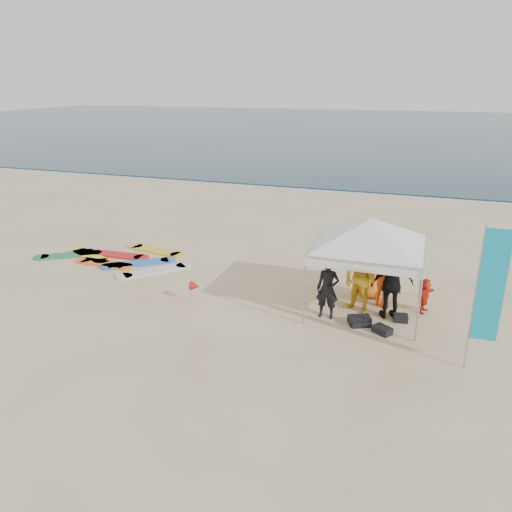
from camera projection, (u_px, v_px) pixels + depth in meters
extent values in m
plane|color=beige|center=(204.00, 330.00, 12.67)|extent=(120.00, 120.00, 0.00)
cube|color=#0C2633|center=(394.00, 128.00, 66.13)|extent=(160.00, 84.00, 0.08)
cube|color=silver|center=(336.00, 190.00, 28.89)|extent=(160.00, 1.20, 0.01)
imported|color=black|center=(328.00, 289.00, 13.13)|extent=(0.60, 0.40, 1.64)
imported|color=yellow|center=(360.00, 279.00, 13.32)|extent=(1.19, 1.11, 1.96)
imported|color=#E75014|center=(385.00, 276.00, 13.78)|extent=(1.30, 1.26, 1.79)
imported|color=black|center=(392.00, 284.00, 13.08)|extent=(1.22, 0.86, 1.92)
imported|color=orange|center=(371.00, 266.00, 14.32)|extent=(1.13, 1.03, 1.93)
imported|color=red|center=(425.00, 295.00, 13.53)|extent=(0.51, 0.95, 0.98)
cylinder|color=#A5A5A8|center=(326.00, 256.00, 15.20)|extent=(0.05, 0.05, 1.87)
cylinder|color=#A5A5A8|center=(422.00, 267.00, 14.34)|extent=(0.05, 0.05, 1.87)
cylinder|color=#A5A5A8|center=(304.00, 291.00, 12.71)|extent=(0.05, 0.05, 1.87)
cylinder|color=#A5A5A8|center=(419.00, 306.00, 11.84)|extent=(0.05, 0.05, 1.87)
cube|color=white|center=(362.00, 267.00, 12.00)|extent=(2.90, 0.02, 0.24)
cube|color=white|center=(375.00, 235.00, 14.50)|extent=(2.90, 0.02, 0.24)
cube|color=white|center=(317.00, 244.00, 13.68)|extent=(0.02, 2.90, 0.24)
cube|color=white|center=(424.00, 255.00, 12.82)|extent=(0.02, 2.90, 0.24)
pyramid|color=white|center=(372.00, 218.00, 12.96)|extent=(3.97, 3.97, 0.75)
cylinder|color=#A5A5A8|center=(474.00, 299.00, 10.47)|extent=(0.04, 0.04, 3.32)
cube|color=#0C9DCB|center=(492.00, 286.00, 10.27)|extent=(0.52, 0.03, 2.47)
cylinder|color=#A5A5A8|center=(192.00, 292.00, 14.23)|extent=(0.02, 0.02, 0.60)
cone|color=red|center=(195.00, 286.00, 14.12)|extent=(0.28, 0.28, 0.28)
cube|color=black|center=(359.00, 320.00, 12.95)|extent=(0.66, 0.55, 0.22)
cube|color=black|center=(382.00, 330.00, 12.50)|extent=(0.55, 0.51, 0.18)
cube|color=black|center=(359.00, 322.00, 12.93)|extent=(0.63, 0.58, 0.16)
cube|color=black|center=(401.00, 318.00, 13.11)|extent=(0.40, 0.32, 0.20)
cube|color=#F5FF1A|center=(89.00, 256.00, 17.97)|extent=(1.84, 1.25, 0.07)
cube|color=orange|center=(104.00, 264.00, 17.20)|extent=(1.72, 0.60, 0.07)
cube|color=#217B40|center=(68.00, 255.00, 18.02)|extent=(1.81, 1.46, 0.07)
cube|color=red|center=(113.00, 255.00, 18.09)|extent=(2.32, 0.63, 0.07)
cube|color=silver|center=(155.00, 271.00, 16.53)|extent=(1.77, 1.88, 0.07)
cube|color=blue|center=(139.00, 263.00, 17.22)|extent=(1.95, 1.66, 0.07)
cube|color=gold|center=(156.00, 251.00, 18.50)|extent=(2.06, 0.89, 0.07)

